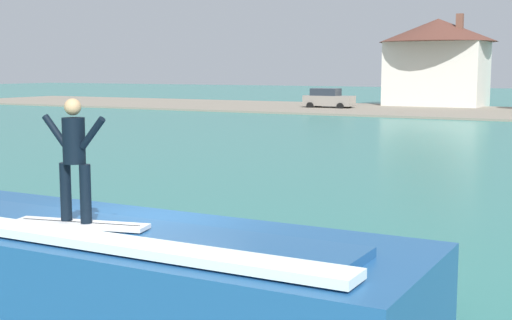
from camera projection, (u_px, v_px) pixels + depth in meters
The scene contains 6 objects.
ground_plane at pixel (156, 286), 11.86m from camera, with size 260.00×260.00×0.00m, color #2F7A71.
wave_crest at pixel (100, 263), 10.94m from camera, with size 10.12×3.16×1.35m.
surfboard at pixel (81, 224), 10.21m from camera, with size 2.05×0.82×0.06m.
surfer at pixel (74, 153), 10.10m from camera, with size 1.14×0.32×1.77m.
car_near_shore at pixel (328, 99), 63.76m from camera, with size 4.45×2.05×1.86m.
house_with_chimney at pixel (437, 55), 66.97m from camera, with size 10.88×10.88×8.57m.
Camera 1 is at (6.97, -9.30, 3.59)m, focal length 50.05 mm.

